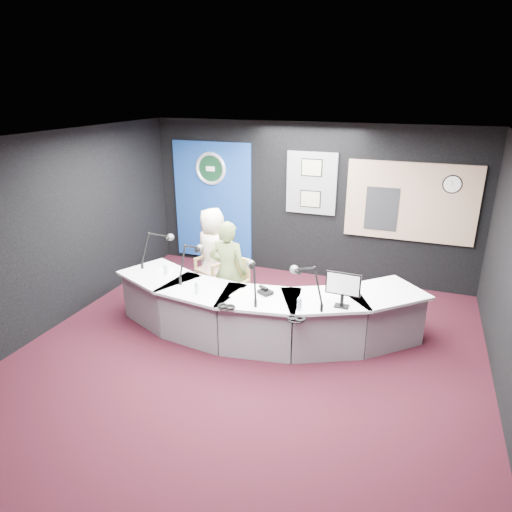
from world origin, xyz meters
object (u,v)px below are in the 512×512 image
(armchair_right, at_px, (228,291))
(person_man, at_px, (213,253))
(broadcast_desk, at_px, (260,311))
(person_woman, at_px, (228,272))
(armchair_left, at_px, (213,267))

(armchair_right, relative_size, person_man, 0.62)
(person_man, bearing_deg, broadcast_desk, 165.77)
(armchair_right, bearing_deg, person_woman, 0.00)
(broadcast_desk, relative_size, armchair_right, 4.79)
(armchair_right, bearing_deg, broadcast_desk, -12.25)
(broadcast_desk, distance_m, armchair_right, 0.66)
(armchair_right, bearing_deg, person_man, 140.41)
(broadcast_desk, distance_m, person_man, 1.61)
(broadcast_desk, height_order, armchair_left, armchair_left)
(armchair_right, height_order, person_man, person_man)
(armchair_left, xyz_separation_m, armchair_right, (0.59, -0.74, -0.02))
(person_woman, bearing_deg, broadcast_desk, 152.12)
(broadcast_desk, xyz_separation_m, armchair_left, (-1.20, 1.00, 0.12))
(armchair_left, height_order, person_woman, person_woman)
(broadcast_desk, distance_m, person_woman, 0.77)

